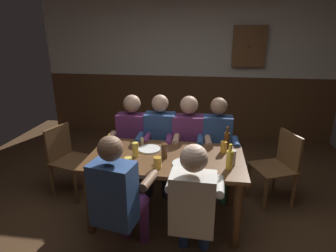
% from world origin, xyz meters
% --- Properties ---
extents(ground_plane, '(6.59, 6.59, 0.00)m').
position_xyz_m(ground_plane, '(0.00, 0.00, 0.00)').
color(ground_plane, '#4C331E').
extents(back_wall_upper, '(5.46, 0.12, 1.42)m').
position_xyz_m(back_wall_upper, '(0.00, 2.81, 1.91)').
color(back_wall_upper, silver).
extents(back_wall_wainscot, '(5.46, 0.12, 1.19)m').
position_xyz_m(back_wall_wainscot, '(0.00, 2.81, 0.60)').
color(back_wall_wainscot, brown).
rests_on(back_wall_wainscot, ground_plane).
extents(dining_table, '(1.63, 0.87, 0.76)m').
position_xyz_m(dining_table, '(0.00, 0.11, 0.65)').
color(dining_table, brown).
rests_on(dining_table, ground_plane).
extents(person_0, '(0.54, 0.52, 1.24)m').
position_xyz_m(person_0, '(-0.55, 0.77, 0.68)').
color(person_0, '#6B2D66').
rests_on(person_0, ground_plane).
extents(person_1, '(0.54, 0.53, 1.25)m').
position_xyz_m(person_1, '(-0.18, 0.78, 0.69)').
color(person_1, '#2D4C84').
rests_on(person_1, ground_plane).
extents(person_2, '(0.57, 0.55, 1.25)m').
position_xyz_m(person_2, '(0.19, 0.78, 0.69)').
color(person_2, '#6B2D66').
rests_on(person_2, ground_plane).
extents(person_3, '(0.50, 0.51, 1.24)m').
position_xyz_m(person_3, '(0.55, 0.77, 0.67)').
color(person_3, '#2D4C84').
rests_on(person_3, ground_plane).
extents(person_4, '(0.55, 0.58, 1.25)m').
position_xyz_m(person_4, '(-0.31, -0.55, 0.68)').
color(person_4, '#2D4C84').
rests_on(person_4, ground_plane).
extents(person_5, '(0.51, 0.52, 1.21)m').
position_xyz_m(person_5, '(0.33, -0.55, 0.67)').
color(person_5, silver).
rests_on(person_5, ground_plane).
extents(chair_empty_near_left, '(0.58, 0.58, 0.88)m').
position_xyz_m(chair_empty_near_left, '(1.29, 0.65, 0.48)').
color(chair_empty_near_left, brown).
rests_on(chair_empty_near_left, ground_plane).
extents(chair_empty_far_end, '(0.54, 0.54, 0.88)m').
position_xyz_m(chair_empty_far_end, '(-1.33, 0.49, 0.48)').
color(chair_empty_far_end, brown).
rests_on(chair_empty_far_end, ground_plane).
extents(table_candle, '(0.04, 0.04, 0.08)m').
position_xyz_m(table_candle, '(-0.32, 0.40, 0.80)').
color(table_candle, '#F9E08C').
rests_on(table_candle, dining_table).
extents(plate_0, '(0.26, 0.26, 0.01)m').
position_xyz_m(plate_0, '(0.22, -0.05, 0.77)').
color(plate_0, white).
rests_on(plate_0, dining_table).
extents(plate_1, '(0.25, 0.25, 0.01)m').
position_xyz_m(plate_1, '(-0.21, 0.26, 0.77)').
color(plate_1, white).
rests_on(plate_1, dining_table).
extents(bottle_0, '(0.06, 0.06, 0.25)m').
position_xyz_m(bottle_0, '(0.64, 0.42, 0.86)').
color(bottle_0, '#593314').
rests_on(bottle_0, dining_table).
extents(bottle_1, '(0.05, 0.05, 0.28)m').
position_xyz_m(bottle_1, '(-0.55, -0.04, 0.87)').
color(bottle_1, gold).
rests_on(bottle_1, dining_table).
extents(bottle_2, '(0.06, 0.06, 0.25)m').
position_xyz_m(bottle_2, '(0.64, -0.08, 0.86)').
color(bottle_2, gold).
rests_on(bottle_2, dining_table).
extents(pint_glass_0, '(0.08, 0.08, 0.11)m').
position_xyz_m(pint_glass_0, '(-0.04, -0.16, 0.82)').
color(pint_glass_0, gold).
rests_on(pint_glass_0, dining_table).
extents(pint_glass_1, '(0.06, 0.06, 0.16)m').
position_xyz_m(pint_glass_1, '(-0.01, 0.07, 0.84)').
color(pint_glass_1, '#4C2D19').
rests_on(pint_glass_1, dining_table).
extents(pint_glass_2, '(0.07, 0.07, 0.15)m').
position_xyz_m(pint_glass_2, '(-0.31, 0.07, 0.84)').
color(pint_glass_2, '#E5C64C').
rests_on(pint_glass_2, dining_table).
extents(pint_glass_3, '(0.06, 0.06, 0.15)m').
position_xyz_m(pint_glass_3, '(0.68, 0.01, 0.84)').
color(pint_glass_3, white).
rests_on(pint_glass_3, dining_table).
extents(pint_glass_4, '(0.07, 0.07, 0.12)m').
position_xyz_m(pint_glass_4, '(-0.31, -0.23, 0.82)').
color(pint_glass_4, '#E5C64C').
rests_on(pint_glass_4, dining_table).
extents(pint_glass_5, '(0.07, 0.07, 0.12)m').
position_xyz_m(pint_glass_5, '(0.60, 0.30, 0.82)').
color(pint_glass_5, gold).
rests_on(pint_glass_5, dining_table).
extents(wall_dart_cabinet, '(0.56, 0.15, 0.70)m').
position_xyz_m(wall_dart_cabinet, '(1.08, 2.68, 1.75)').
color(wall_dart_cabinet, brown).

